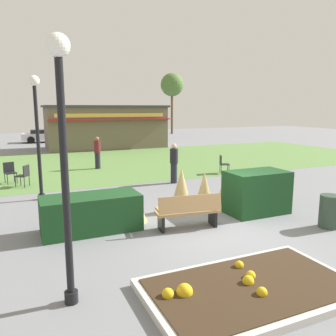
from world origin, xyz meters
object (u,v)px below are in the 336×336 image
object	(u,v)px
cafe_chair_east	(10,171)
tree_center_bg	(172,85)
park_bench	(188,211)
parked_car_west_slot	(45,135)
cafe_chair_west	(223,163)
food_kiosk	(106,127)
lamppost_near	(63,141)
lamppost_mid	(37,123)
person_standing	(174,163)
person_strolling	(97,152)
cafe_chair_center	(24,174)
parked_car_center_slot	(97,134)
trash_bin	(329,211)

from	to	relation	value
cafe_chair_east	tree_center_bg	size ratio (longest dim) A/B	0.12
park_bench	parked_car_west_slot	distance (m)	26.09
cafe_chair_west	food_kiosk	bearing A→B (deg)	100.93
lamppost_near	lamppost_mid	world-z (taller)	same
person_standing	person_strolling	bearing A→B (deg)	28.27
parked_car_west_slot	tree_center_bg	xyz separation A→B (m)	(15.31, 4.94, 5.27)
person_strolling	parked_car_west_slot	bearing A→B (deg)	-56.96
lamppost_mid	parked_car_west_slot	xyz separation A→B (m)	(1.77, 21.34, -2.02)
person_strolling	cafe_chair_west	bearing A→B (deg)	172.62
lamppost_near	lamppost_mid	size ratio (longest dim) A/B	1.00
tree_center_bg	cafe_chair_center	bearing A→B (deg)	-126.30
person_strolling	parked_car_center_slot	xyz separation A→B (m)	(3.45, 16.02, -0.22)
trash_bin	tree_center_bg	xyz separation A→B (m)	(10.25, 32.41, 5.47)
trash_bin	cafe_chair_center	xyz separation A→B (m)	(-7.33, 8.48, 0.08)
cafe_chair_center	food_kiosk	bearing A→B (deg)	62.43
lamppost_near	cafe_chair_center	world-z (taller)	lamppost_near
lamppost_near	person_standing	distance (m)	9.43
cafe_chair_center	person_strolling	world-z (taller)	person_strolling
parked_car_center_slot	tree_center_bg	distance (m)	12.72
lamppost_near	parked_car_west_slot	xyz separation A→B (m)	(1.78, 28.34, -2.02)
lamppost_mid	trash_bin	xyz separation A→B (m)	(6.84, -6.14, -2.22)
park_bench	cafe_chair_center	size ratio (longest dim) A/B	1.97
food_kiosk	person_standing	bearing A→B (deg)	-92.30
cafe_chair_west	parked_car_west_slot	world-z (taller)	parked_car_west_slot
person_standing	tree_center_bg	distance (m)	28.74
parked_car_west_slot	cafe_chair_east	bearing A→B (deg)	-98.87
trash_bin	park_bench	bearing A→B (deg)	157.66
cafe_chair_center	parked_car_center_slot	xyz separation A→B (m)	(7.10, 18.99, 0.12)
cafe_chair_center	trash_bin	bearing A→B (deg)	-49.17
parked_car_center_slot	tree_center_bg	bearing A→B (deg)	25.26
lamppost_mid	cafe_chair_center	distance (m)	3.21
park_bench	cafe_chair_center	distance (m)	8.03
cafe_chair_east	trash_bin	bearing A→B (deg)	-50.30
lamppost_near	parked_car_west_slot	world-z (taller)	lamppost_near
lamppost_near	cafe_chair_west	size ratio (longest dim) A/B	4.76
cafe_chair_west	parked_car_west_slot	bearing A→B (deg)	108.67
park_bench	cafe_chair_center	xyz separation A→B (m)	(-3.84, 7.05, 0.05)
food_kiosk	lamppost_mid	bearing A→B (deg)	-112.03
person_standing	tree_center_bg	xyz separation A→B (m)	(11.72, 25.75, 5.05)
lamppost_mid	food_kiosk	bearing A→B (deg)	67.97
food_kiosk	parked_car_center_slot	world-z (taller)	food_kiosk
tree_center_bg	cafe_chair_west	bearing A→B (deg)	-109.20
lamppost_mid	parked_car_center_slot	xyz separation A→B (m)	(6.61, 21.34, -2.02)
lamppost_near	person_strolling	size ratio (longest dim) A/B	2.51
person_strolling	person_standing	bearing A→B (deg)	142.89
food_kiosk	cafe_chair_center	world-z (taller)	food_kiosk
person_strolling	parked_car_west_slot	distance (m)	16.08
cafe_chair_west	cafe_chair_east	world-z (taller)	same
food_kiosk	parked_car_west_slot	bearing A→B (deg)	121.89
trash_bin	person_strolling	world-z (taller)	person_strolling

